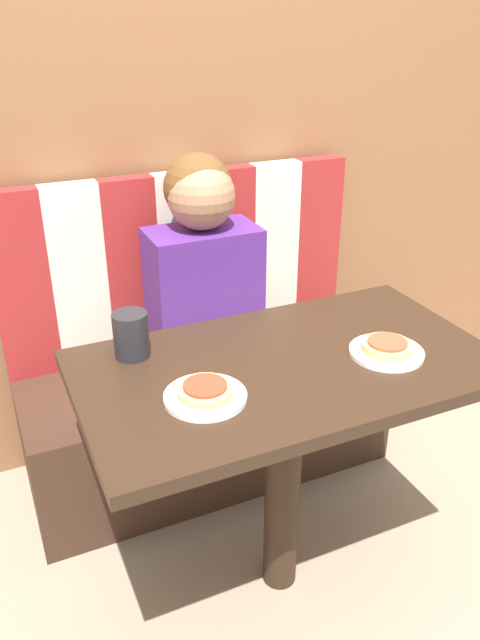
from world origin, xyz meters
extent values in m
plane|color=gray|center=(0.00, 0.00, 0.00)|extent=(12.00, 12.00, 0.00)
cube|color=brown|center=(0.00, 0.88, 1.30)|extent=(7.00, 0.05, 2.60)
cube|color=#382319|center=(0.00, 0.58, 0.21)|extent=(1.28, 0.49, 0.43)
cube|color=maroon|center=(-0.55, 0.79, 0.75)|extent=(0.18, 0.06, 0.64)
cube|color=beige|center=(-0.37, 0.79, 0.75)|extent=(0.18, 0.06, 0.64)
cube|color=maroon|center=(-0.18, 0.79, 0.75)|extent=(0.18, 0.06, 0.64)
cube|color=beige|center=(0.00, 0.79, 0.75)|extent=(0.18, 0.06, 0.64)
cube|color=maroon|center=(0.18, 0.79, 0.75)|extent=(0.18, 0.06, 0.64)
cube|color=beige|center=(0.37, 0.79, 0.75)|extent=(0.18, 0.06, 0.64)
cube|color=maroon|center=(0.55, 0.79, 0.75)|extent=(0.18, 0.06, 0.64)
cube|color=black|center=(0.00, 0.00, 0.74)|extent=(1.05, 0.60, 0.03)
cylinder|color=black|center=(0.00, 0.00, 0.36)|extent=(0.10, 0.10, 0.72)
cube|color=#4C237A|center=(0.00, 0.58, 0.68)|extent=(0.36, 0.20, 0.51)
sphere|color=#9E7051|center=(0.00, 0.58, 1.04)|extent=(0.21, 0.21, 0.21)
sphere|color=brown|center=(0.00, 0.61, 1.06)|extent=(0.22, 0.22, 0.22)
cylinder|color=white|center=(-0.25, -0.07, 0.77)|extent=(0.19, 0.19, 0.01)
cylinder|color=white|center=(0.25, -0.07, 0.77)|extent=(0.19, 0.19, 0.01)
cylinder|color=tan|center=(-0.25, -0.07, 0.78)|extent=(0.13, 0.13, 0.02)
cylinder|color=#B73823|center=(-0.25, -0.07, 0.80)|extent=(0.10, 0.10, 0.01)
cylinder|color=tan|center=(0.25, -0.07, 0.78)|extent=(0.13, 0.13, 0.02)
cylinder|color=#AD472D|center=(0.25, -0.07, 0.80)|extent=(0.10, 0.10, 0.01)
cylinder|color=#232328|center=(-0.35, 0.19, 0.82)|extent=(0.09, 0.09, 0.12)
camera|label=1|loc=(-0.67, -1.18, 1.55)|focal=35.00mm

